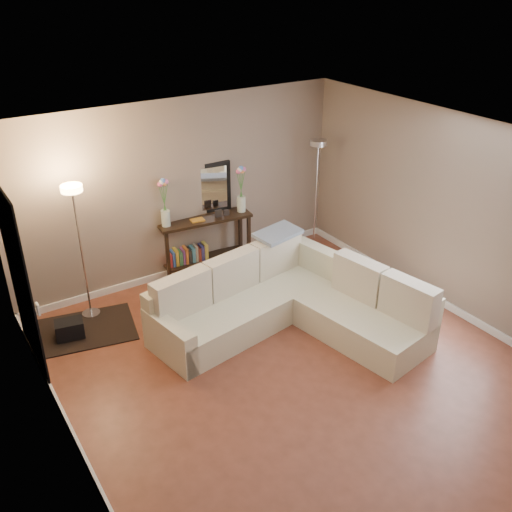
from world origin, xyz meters
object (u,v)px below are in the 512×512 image
floor_lamp_lit (77,226)px  sectional_sofa (286,302)px  console_table (200,242)px  floor_lamp_unlit (317,174)px

floor_lamp_lit → sectional_sofa: bearing=-37.8°
console_table → floor_lamp_lit: 1.99m
floor_lamp_lit → floor_lamp_unlit: 3.69m
floor_lamp_lit → floor_lamp_unlit: floor_lamp_lit is taller
sectional_sofa → floor_lamp_unlit: 2.44m
floor_lamp_unlit → sectional_sofa: bearing=-137.0°
console_table → floor_lamp_unlit: 2.08m
sectional_sofa → console_table: sectional_sofa is taller
console_table → floor_lamp_unlit: (1.89, -0.32, 0.80)m
sectional_sofa → floor_lamp_unlit: (1.64, 1.53, 0.95)m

